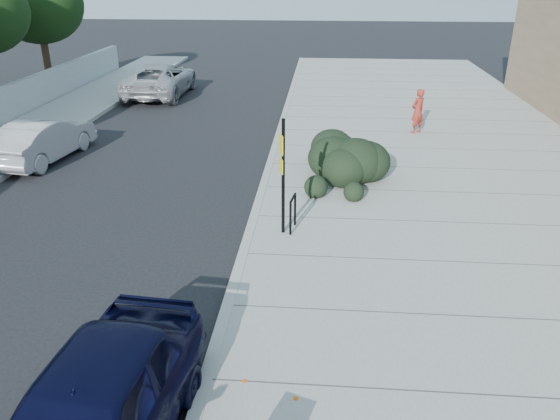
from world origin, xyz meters
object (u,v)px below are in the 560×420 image
Objects in this scene: bike_rack at (293,210)px; pedestrian at (418,111)px; wagon_silver at (43,140)px; sign_post at (283,170)px; sedan_navy at (90,420)px; suv_silver at (160,80)px.

bike_rack is 0.52× the size of pedestrian.
wagon_silver is (-8.52, 4.91, 0.03)m from bike_rack.
sedan_navy is (-1.87, -6.67, -0.91)m from sign_post.
suv_silver reaches higher than sedan_navy.
sign_post is (-0.23, -0.16, 1.04)m from bike_rack.
wagon_silver is at bearing -21.10° from pedestrian.
sedan_navy reaches higher than wagon_silver.
suv_silver is at bearing -88.64° from wagon_silver.
suv_silver is (-7.23, 15.09, -0.91)m from sign_post.
suv_silver is 13.18m from pedestrian.
suv_silver is at bearing 108.94° from sedan_navy.
wagon_silver is 10.07m from suv_silver.
wagon_silver is 2.56× the size of pedestrian.
suv_silver is 3.46× the size of pedestrian.
bike_rack is 9.83m from wagon_silver.
sign_post is 0.65× the size of wagon_silver.
pedestrian is at bearing -156.07° from wagon_silver.
bike_rack is 16.69m from suv_silver.
sign_post reaches higher than pedestrian.
wagon_silver is at bearing 129.97° from sign_post.
wagon_silver is 0.74× the size of suv_silver.
wagon_silver is 13.21m from pedestrian.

